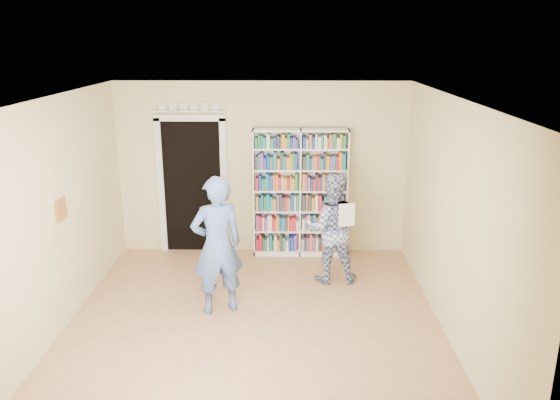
{
  "coord_description": "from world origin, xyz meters",
  "views": [
    {
      "loc": [
        0.41,
        -5.79,
        3.32
      ],
      "look_at": [
        0.3,
        0.9,
        1.32
      ],
      "focal_mm": 35.0,
      "sensor_mm": 36.0,
      "label": 1
    }
  ],
  "objects": [
    {
      "name": "floor",
      "position": [
        0.0,
        0.0,
        0.0
      ],
      "size": [
        5.0,
        5.0,
        0.0
      ],
      "primitive_type": "plane",
      "color": "#A67450",
      "rests_on": "ground"
    },
    {
      "name": "ceiling",
      "position": [
        0.0,
        0.0,
        2.7
      ],
      "size": [
        5.0,
        5.0,
        0.0
      ],
      "primitive_type": "plane",
      "rotation": [
        3.14,
        0.0,
        0.0
      ],
      "color": "white",
      "rests_on": "wall_back"
    },
    {
      "name": "wall_back",
      "position": [
        0.0,
        2.5,
        1.35
      ],
      "size": [
        4.5,
        0.0,
        4.5
      ],
      "primitive_type": "plane",
      "rotation": [
        1.57,
        0.0,
        0.0
      ],
      "color": "beige",
      "rests_on": "floor"
    },
    {
      "name": "wall_left",
      "position": [
        -2.25,
        0.0,
        1.35
      ],
      "size": [
        0.0,
        5.0,
        5.0
      ],
      "primitive_type": "plane",
      "rotation": [
        1.57,
        0.0,
        1.57
      ],
      "color": "beige",
      "rests_on": "floor"
    },
    {
      "name": "wall_right",
      "position": [
        2.25,
        0.0,
        1.35
      ],
      "size": [
        0.0,
        5.0,
        5.0
      ],
      "primitive_type": "plane",
      "rotation": [
        1.57,
        0.0,
        -1.57
      ],
      "color": "beige",
      "rests_on": "floor"
    },
    {
      "name": "bookshelf",
      "position": [
        0.59,
        2.34,
        1.01
      ],
      "size": [
        1.46,
        0.27,
        2.0
      ],
      "rotation": [
        0.0,
        0.0,
        -0.22
      ],
      "color": "white",
      "rests_on": "floor"
    },
    {
      "name": "doorway",
      "position": [
        -1.1,
        2.48,
        1.18
      ],
      "size": [
        1.1,
        0.08,
        2.43
      ],
      "color": "black",
      "rests_on": "floor"
    },
    {
      "name": "wall_art",
      "position": [
        -2.23,
        0.2,
        1.4
      ],
      "size": [
        0.03,
        0.25,
        0.25
      ],
      "primitive_type": "cube",
      "color": "brown",
      "rests_on": "wall_left"
    },
    {
      "name": "man_blue",
      "position": [
        -0.46,
        0.42,
        0.88
      ],
      "size": [
        0.76,
        0.64,
        1.76
      ],
      "primitive_type": "imported",
      "rotation": [
        0.0,
        0.0,
        3.55
      ],
      "color": "#4E6BAD",
      "rests_on": "floor"
    },
    {
      "name": "man_plaid",
      "position": [
        1.0,
        1.36,
        0.78
      ],
      "size": [
        0.79,
        0.63,
        1.57
      ],
      "primitive_type": "imported",
      "rotation": [
        0.0,
        0.0,
        3.19
      ],
      "color": "#2D478C",
      "rests_on": "floor"
    },
    {
      "name": "paper_sheet",
      "position": [
        1.18,
        1.09,
        1.06
      ],
      "size": [
        0.22,
        0.06,
        0.31
      ],
      "primitive_type": "cube",
      "rotation": [
        0.0,
        0.0,
        0.24
      ],
      "color": "white",
      "rests_on": "man_plaid"
    }
  ]
}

